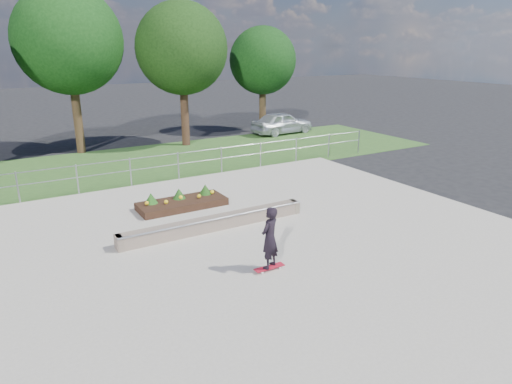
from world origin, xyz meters
TOP-DOWN VIEW (x-y plane):
  - ground at (0.00, 0.00)m, footprint 120.00×120.00m
  - grass_verge at (0.00, 11.00)m, footprint 30.00×8.00m
  - concrete_slab at (0.00, 0.00)m, footprint 15.00×15.00m
  - fence at (0.00, 7.50)m, footprint 20.06×0.06m
  - tree_mid_left at (-2.50, 15.00)m, footprint 5.25×5.25m
  - tree_mid_right at (3.00, 14.00)m, footprint 4.90×4.90m
  - tree_far_right at (9.00, 15.50)m, footprint 4.20×4.20m
  - grind_ledge at (-1.08, 1.74)m, footprint 6.00×0.44m
  - planter_bed at (-1.22, 4.15)m, footprint 3.00×1.20m
  - skateboarder at (-1.10, -1.34)m, footprint 0.80×0.59m
  - parked_car at (9.64, 14.16)m, footprint 4.22×1.96m

SIDE VIEW (x-z plane):
  - ground at x=0.00m, z-range 0.00..0.00m
  - grass_verge at x=0.00m, z-range 0.00..0.02m
  - concrete_slab at x=0.00m, z-range 0.00..0.06m
  - planter_bed at x=-1.22m, z-range -0.06..0.55m
  - grind_ledge at x=-1.08m, z-range 0.05..0.48m
  - parked_car at x=9.64m, z-range 0.00..1.40m
  - fence at x=0.00m, z-range 0.17..1.37m
  - skateboarder at x=-1.10m, z-range 0.09..1.75m
  - tree_far_right at x=9.00m, z-range 1.18..7.78m
  - tree_mid_right at x=3.00m, z-range 1.38..9.08m
  - tree_mid_left at x=-2.50m, z-range 1.48..9.73m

